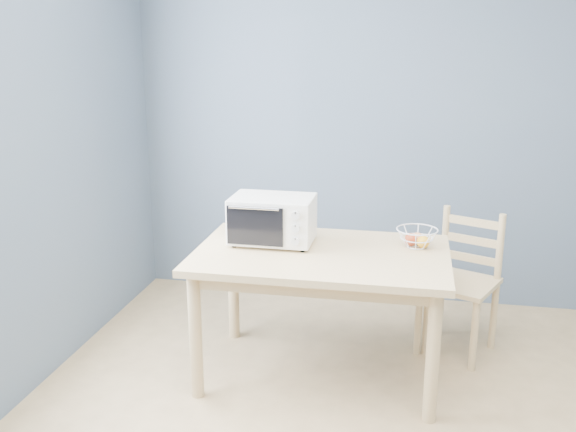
% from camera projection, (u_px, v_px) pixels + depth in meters
% --- Properties ---
extents(room, '(4.01, 4.51, 2.61)m').
position_uv_depth(room, '(408.00, 203.00, 2.38)').
color(room, tan).
rests_on(room, ground).
extents(dining_table, '(1.40, 0.90, 0.75)m').
position_uv_depth(dining_table, '(321.00, 269.00, 3.58)').
color(dining_table, '#D9BD82').
rests_on(dining_table, ground).
extents(toaster_oven, '(0.47, 0.35, 0.28)m').
position_uv_depth(toaster_oven, '(269.00, 219.00, 3.67)').
color(toaster_oven, white).
rests_on(toaster_oven, dining_table).
extents(fruit_basket, '(0.25, 0.25, 0.11)m').
position_uv_depth(fruit_basket, '(417.00, 238.00, 3.61)').
color(fruit_basket, silver).
rests_on(fruit_basket, dining_table).
extents(dining_chair, '(0.54, 0.54, 0.88)m').
position_uv_depth(dining_chair, '(461.00, 284.00, 3.94)').
color(dining_chair, '#D9BD82').
rests_on(dining_chair, ground).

